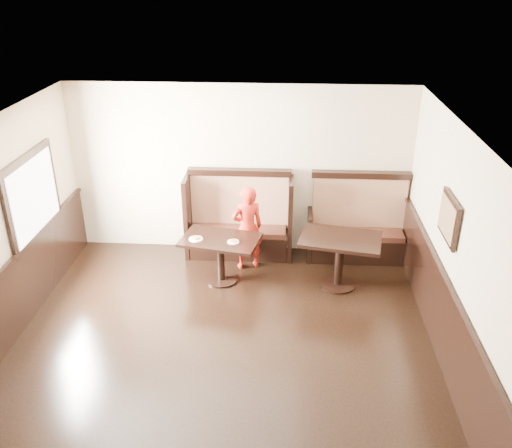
# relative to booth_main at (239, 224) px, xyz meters

# --- Properties ---
(ground) EXTENTS (7.00, 7.00, 0.00)m
(ground) POSITION_rel_booth_main_xyz_m (0.00, -3.30, -0.53)
(ground) COLOR black
(ground) RESTS_ON ground
(room_shell) EXTENTS (7.00, 7.00, 7.00)m
(room_shell) POSITION_rel_booth_main_xyz_m (-0.30, -3.01, 0.14)
(room_shell) COLOR #C5AE8E
(room_shell) RESTS_ON ground
(booth_main) EXTENTS (1.75, 0.72, 1.45)m
(booth_main) POSITION_rel_booth_main_xyz_m (0.00, 0.00, 0.00)
(booth_main) COLOR black
(booth_main) RESTS_ON ground
(booth_neighbor) EXTENTS (1.65, 0.72, 1.45)m
(booth_neighbor) POSITION_rel_booth_main_xyz_m (1.95, -0.00, -0.05)
(booth_neighbor) COLOR black
(booth_neighbor) RESTS_ON ground
(table_main) EXTENTS (1.26, 0.93, 0.73)m
(table_main) POSITION_rel_booth_main_xyz_m (-0.20, -0.91, 0.03)
(table_main) COLOR black
(table_main) RESTS_ON ground
(table_neighbor) EXTENTS (1.29, 0.98, 0.81)m
(table_neighbor) POSITION_rel_booth_main_xyz_m (1.58, -0.94, 0.08)
(table_neighbor) COLOR black
(table_neighbor) RESTS_ON ground
(child) EXTENTS (0.59, 0.50, 1.39)m
(child) POSITION_rel_booth_main_xyz_m (0.17, -0.46, 0.17)
(child) COLOR #B21F12
(child) RESTS_ON ground
(pizza_plate_left) EXTENTS (0.21, 0.21, 0.04)m
(pizza_plate_left) POSITION_rel_booth_main_xyz_m (-0.56, -0.96, 0.22)
(pizza_plate_left) COLOR white
(pizza_plate_left) RESTS_ON table_main
(pizza_plate_right) EXTENTS (0.18, 0.18, 0.03)m
(pizza_plate_right) POSITION_rel_booth_main_xyz_m (0.00, -1.02, 0.21)
(pizza_plate_right) COLOR white
(pizza_plate_right) RESTS_ON table_main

